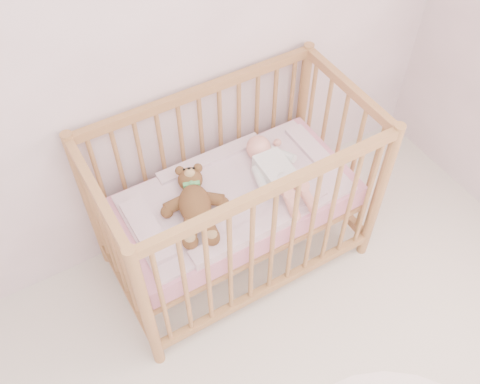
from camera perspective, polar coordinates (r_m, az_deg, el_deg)
wall_back at (r=2.31m, az=-16.59°, el=14.47°), size 4.00×0.02×2.70m
crib at (r=2.74m, az=-0.53°, el=-0.91°), size 1.36×0.76×1.00m
mattress at (r=2.75m, az=-0.53°, el=-1.10°), size 1.22×0.62×0.13m
blanket at (r=2.69m, az=-0.54°, el=-0.11°), size 1.10×0.58×0.06m
baby at (r=2.70m, az=3.76°, el=2.47°), size 0.30×0.59×0.14m
teddy_bear at (r=2.55m, az=-4.84°, el=-1.23°), size 0.49×0.58×0.14m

